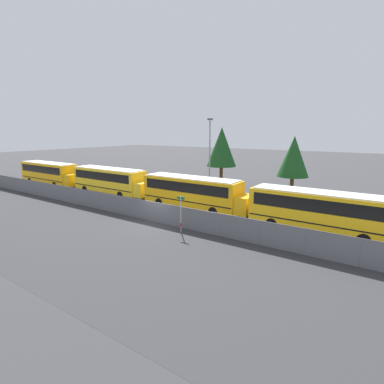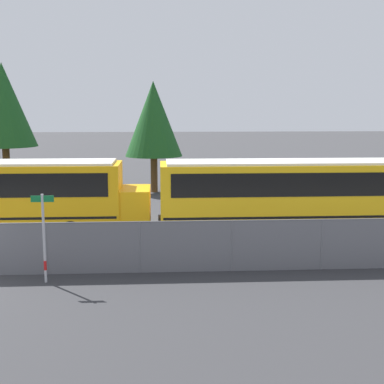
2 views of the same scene
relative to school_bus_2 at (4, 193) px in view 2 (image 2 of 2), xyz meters
name	(u,v)px [view 2 (image 2 of 2)]	position (x,y,z in m)	size (l,w,h in m)	color
school_bus_2	(4,193)	(0.00, 0.00, 0.00)	(11.59, 2.50, 3.21)	#EDA80F
school_bus_3	(288,192)	(11.92, -0.42, 0.00)	(11.59, 2.50, 3.21)	yellow
street_sign	(44,236)	(2.93, -6.07, -0.40)	(0.70, 0.09, 2.81)	#B7B7BC
tree_0	(153,119)	(6.13, 11.76, 2.77)	(3.64, 3.64, 7.05)	#51381E
tree_1	(3,105)	(-2.89, 10.81, 3.63)	(3.87, 3.87, 8.07)	#51381E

